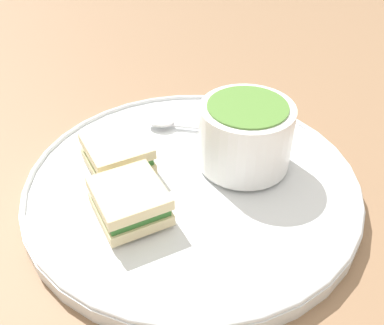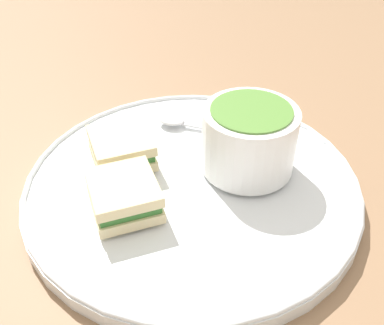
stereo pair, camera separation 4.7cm
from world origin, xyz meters
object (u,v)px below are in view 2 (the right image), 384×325
at_px(soup_bowl, 249,139).
at_px(spoon, 179,121).
at_px(sandwich_half_near, 122,148).
at_px(sandwich_half_far, 124,195).

xyz_separation_m(soup_bowl, spoon, (0.06, -0.10, -0.03)).
relative_size(sandwich_half_near, sandwich_half_far, 1.01).
relative_size(soup_bowl, spoon, 0.91).
bearing_deg(sandwich_half_far, soup_bowl, -163.06).
relative_size(soup_bowl, sandwich_half_near, 1.28).
distance_m(spoon, sandwich_half_far, 0.16).
height_order(spoon, sandwich_half_far, sandwich_half_far).
distance_m(spoon, sandwich_half_near, 0.10).
distance_m(soup_bowl, sandwich_half_far, 0.15).
bearing_deg(soup_bowl, spoon, -58.16).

